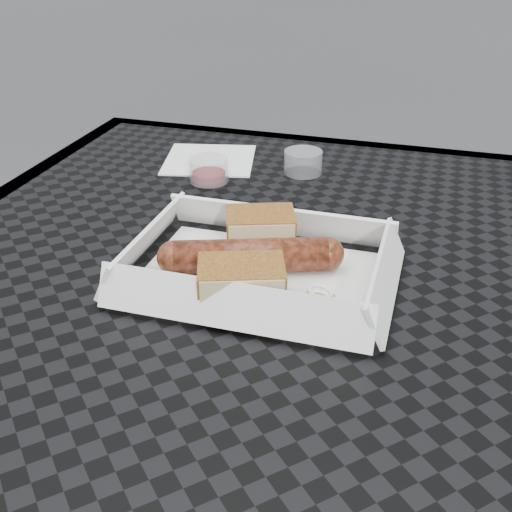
# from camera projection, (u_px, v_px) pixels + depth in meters

# --- Properties ---
(patio_table) EXTENTS (0.80, 0.80, 0.74)m
(patio_table) POSITION_uv_depth(u_px,v_px,m) (289.00, 333.00, 0.66)
(patio_table) COLOR black
(patio_table) RESTS_ON ground
(food_tray) EXTENTS (0.22, 0.15, 0.00)m
(food_tray) POSITION_uv_depth(u_px,v_px,m) (259.00, 277.00, 0.61)
(food_tray) COLOR white
(food_tray) RESTS_ON patio_table
(bratwurst) EXTENTS (0.17, 0.08, 0.03)m
(bratwurst) POSITION_uv_depth(u_px,v_px,m) (251.00, 256.00, 0.61)
(bratwurst) COLOR maroon
(bratwurst) RESTS_ON food_tray
(bread_near) EXTENTS (0.08, 0.07, 0.04)m
(bread_near) POSITION_uv_depth(u_px,v_px,m) (260.00, 232.00, 0.64)
(bread_near) COLOR brown
(bread_near) RESTS_ON food_tray
(bread_far) EXTENTS (0.09, 0.07, 0.04)m
(bread_far) POSITION_uv_depth(u_px,v_px,m) (241.00, 284.00, 0.56)
(bread_far) COLOR brown
(bread_far) RESTS_ON food_tray
(veg_garnish) EXTENTS (0.03, 0.03, 0.00)m
(veg_garnish) POSITION_uv_depth(u_px,v_px,m) (310.00, 304.00, 0.56)
(veg_garnish) COLOR #FA540A
(veg_garnish) RESTS_ON food_tray
(napkin) EXTENTS (0.14, 0.14, 0.00)m
(napkin) POSITION_uv_depth(u_px,v_px,m) (210.00, 160.00, 0.89)
(napkin) COLOR white
(napkin) RESTS_ON patio_table
(condiment_cup_sauce) EXTENTS (0.05, 0.05, 0.03)m
(condiment_cup_sauce) POSITION_uv_depth(u_px,v_px,m) (209.00, 170.00, 0.81)
(condiment_cup_sauce) COLOR maroon
(condiment_cup_sauce) RESTS_ON patio_table
(condiment_cup_empty) EXTENTS (0.05, 0.05, 0.03)m
(condiment_cup_empty) POSITION_uv_depth(u_px,v_px,m) (303.00, 162.00, 0.84)
(condiment_cup_empty) COLOR silver
(condiment_cup_empty) RESTS_ON patio_table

